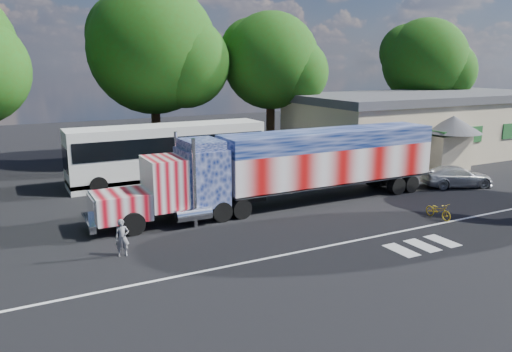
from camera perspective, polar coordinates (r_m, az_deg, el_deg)
name	(u,v)px	position (r m, az deg, el deg)	size (l,w,h in m)	color
ground	(285,227)	(23.91, 3.33, -5.87)	(100.00, 100.00, 0.00)	black
lane_markings	(365,247)	(21.95, 12.30, -7.88)	(30.00, 2.67, 0.01)	silver
semi_truck	(292,165)	(27.26, 4.19, 1.24)	(19.99, 3.16, 4.26)	black
coach_bus	(168,152)	(33.13, -9.97, 2.68)	(12.76, 2.97, 3.71)	white
hall_building	(425,124)	(44.03, 18.73, 5.60)	(22.40, 12.80, 5.20)	beige
parked_car	(457,176)	(33.87, 21.96, -0.05)	(1.81, 4.45, 1.29)	#AEB0B3
woman	(122,238)	(20.96, -15.05, -6.82)	(0.56, 0.37, 1.54)	slate
bicycle	(438,211)	(26.67, 20.12, -3.73)	(0.55, 1.57, 0.83)	gold
tree_far_ne	(426,62)	(51.79, 18.90, 12.25)	(8.53, 8.12, 11.83)	black
tree_n_mid	(155,50)	(39.63, -11.45, 13.96)	(10.28, 9.79, 13.55)	black
tree_ne_a	(273,61)	(41.04, 1.91, 12.95)	(8.11, 7.73, 11.66)	black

